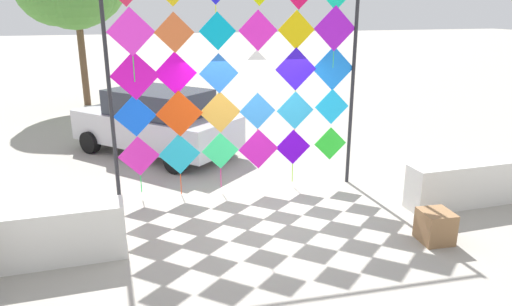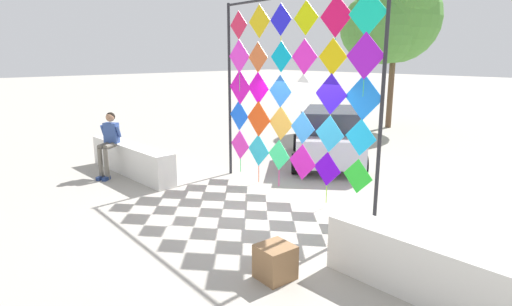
{
  "view_description": "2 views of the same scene",
  "coord_description": "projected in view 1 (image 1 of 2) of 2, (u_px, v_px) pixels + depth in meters",
  "views": [
    {
      "loc": [
        -2.35,
        -6.97,
        3.41
      ],
      "look_at": [
        -0.22,
        0.09,
        1.1
      ],
      "focal_mm": 32.73,
      "sensor_mm": 36.0,
      "label": 1
    },
    {
      "loc": [
        5.84,
        -5.49,
        3.05
      ],
      "look_at": [
        -0.52,
        0.45,
        1.02
      ],
      "focal_mm": 29.56,
      "sensor_mm": 36.0,
      "label": 2
    }
  ],
  "objects": [
    {
      "name": "kite_display_rack",
      "position": [
        238.0,
        65.0,
        8.36
      ],
      "size": [
        4.55,
        0.36,
        4.28
      ],
      "color": "#232328",
      "rests_on": "ground"
    },
    {
      "name": "cardboard_box_large",
      "position": [
        435.0,
        226.0,
        7.05
      ],
      "size": [
        0.5,
        0.51,
        0.49
      ],
      "primitive_type": "cube",
      "rotation": [
        0.0,
        0.0,
        -0.09
      ],
      "color": "olive",
      "rests_on": "ground"
    },
    {
      "name": "plaza_ledge_right",
      "position": [
        497.0,
        180.0,
        8.53
      ],
      "size": [
        3.57,
        0.49,
        0.79
      ],
      "primitive_type": "cube",
      "color": "silver",
      "rests_on": "ground"
    },
    {
      "name": "ground",
      "position": [
        270.0,
        214.0,
        8.04
      ],
      "size": [
        120.0,
        120.0,
        0.0
      ],
      "primitive_type": "plane",
      "color": "#9E998E"
    },
    {
      "name": "parked_car",
      "position": [
        157.0,
        121.0,
        11.19
      ],
      "size": [
        3.96,
        4.2,
        1.57
      ],
      "color": "#B7B7BC",
      "rests_on": "ground"
    }
  ]
}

